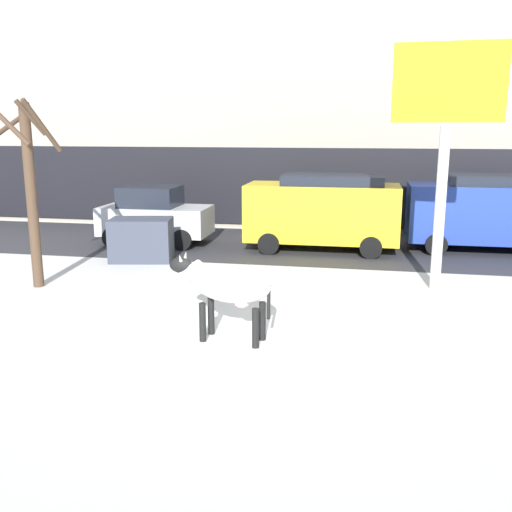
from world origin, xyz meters
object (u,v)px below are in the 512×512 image
object	(u,v)px
cow_holstein	(230,286)
car_blue_van	(487,211)
pedestrian_near_billboard	(186,203)
billboard	(448,99)
car_silver_hatchback	(155,215)
dumpster	(141,240)
car_yellow_van	(323,210)
bare_tree_left_lot	(29,183)

from	to	relation	value
cow_holstein	car_blue_van	world-z (taller)	car_blue_van
cow_holstein	pedestrian_near_billboard	bearing A→B (deg)	111.39
cow_holstein	billboard	distance (m)	6.59
car_silver_hatchback	dumpster	bearing A→B (deg)	-78.14
car_yellow_van	dumpster	bearing A→B (deg)	-153.91
cow_holstein	dumpster	distance (m)	6.91
cow_holstein	car_yellow_van	world-z (taller)	car_yellow_van
cow_holstein	car_silver_hatchback	xyz separation A→B (m)	(-4.45, 8.04, -0.07)
billboard	car_yellow_van	size ratio (longest dim) A/B	1.21
billboard	car_silver_hatchback	distance (m)	9.85
car_yellow_van	pedestrian_near_billboard	xyz separation A→B (m)	(-5.50, 3.46, -0.36)
cow_holstein	dumpster	bearing A→B (deg)	124.89
car_blue_van	dumpster	distance (m)	10.35
billboard	car_yellow_van	world-z (taller)	billboard
billboard	dumpster	bearing A→B (deg)	168.99
pedestrian_near_billboard	bare_tree_left_lot	distance (m)	9.16
car_blue_van	pedestrian_near_billboard	bearing A→B (deg)	165.75
cow_holstein	car_blue_van	size ratio (longest dim) A/B	0.42
billboard	bare_tree_left_lot	xyz separation A→B (m)	(-9.25, -1.58, -1.85)
car_silver_hatchback	car_yellow_van	bearing A→B (deg)	0.28
billboard	pedestrian_near_billboard	bearing A→B (deg)	138.75
billboard	pedestrian_near_billboard	world-z (taller)	billboard
car_yellow_van	bare_tree_left_lot	world-z (taller)	bare_tree_left_lot
billboard	bare_tree_left_lot	world-z (taller)	billboard
car_silver_hatchback	bare_tree_left_lot	distance (m)	5.77
car_silver_hatchback	car_blue_van	bearing A→B (deg)	4.72
bare_tree_left_lot	car_silver_hatchback	bearing A→B (deg)	80.97
car_silver_hatchback	pedestrian_near_billboard	world-z (taller)	car_silver_hatchback
car_blue_van	pedestrian_near_billboard	world-z (taller)	car_blue_van
pedestrian_near_billboard	billboard	bearing A→B (deg)	-41.25
dumpster	billboard	bearing A→B (deg)	-11.01
car_yellow_van	bare_tree_left_lot	size ratio (longest dim) A/B	1.06
car_blue_van	bare_tree_left_lot	xyz separation A→B (m)	(-11.19, -6.35, 1.22)
billboard	pedestrian_near_billboard	xyz separation A→B (m)	(-8.45, 7.41, -3.43)
car_blue_van	bare_tree_left_lot	distance (m)	12.92
car_yellow_van	billboard	bearing A→B (deg)	-53.21
billboard	bare_tree_left_lot	bearing A→B (deg)	-170.31
cow_holstein	pedestrian_near_billboard	distance (m)	12.38
car_blue_van	billboard	bearing A→B (deg)	-112.11
car_silver_hatchback	dumpster	size ratio (longest dim) A/B	2.06
billboard	bare_tree_left_lot	size ratio (longest dim) A/B	1.28
pedestrian_near_billboard	dumpster	size ratio (longest dim) A/B	1.02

